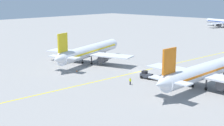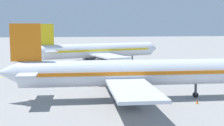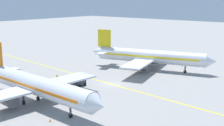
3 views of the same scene
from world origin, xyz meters
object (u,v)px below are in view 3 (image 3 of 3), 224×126
at_px(airplane_adjacent_stand, 35,85).
at_px(baggage_cart_trailing, 70,86).
at_px(ground_crew_worker, 57,78).
at_px(baggage_tug_dark, 80,82).
at_px(traffic_cone_mid_apron, 50,120).
at_px(airplane_at_gate, 149,57).
at_px(traffic_cone_near_nose, 108,67).
at_px(traffic_cone_by_wingtip, 182,65).

bearing_deg(airplane_adjacent_stand, baggage_cart_trailing, -168.23).
distance_m(baggage_cart_trailing, ground_crew_worker, 7.87).
xyz_separation_m(airplane_adjacent_stand, baggage_cart_trailing, (-10.77, -2.24, -2.95)).
bearing_deg(airplane_adjacent_stand, baggage_tug_dark, -169.23).
bearing_deg(ground_crew_worker, traffic_cone_mid_apron, 47.55).
height_order(baggage_tug_dark, baggage_cart_trailing, baggage_tug_dark).
relative_size(airplane_at_gate, baggage_tug_dark, 11.01).
distance_m(baggage_tug_dark, traffic_cone_near_nose, 19.50).
bearing_deg(traffic_cone_near_nose, airplane_adjacent_stand, 17.08).
height_order(ground_crew_worker, traffic_cone_near_nose, ground_crew_worker).
height_order(airplane_at_gate, ground_crew_worker, airplane_at_gate).
relative_size(airplane_at_gate, traffic_cone_mid_apron, 63.41).
bearing_deg(baggage_cart_trailing, ground_crew_worker, -108.78).
bearing_deg(airplane_at_gate, airplane_adjacent_stand, -0.06).
distance_m(baggage_cart_trailing, traffic_cone_near_nose, 22.71).
bearing_deg(traffic_cone_by_wingtip, traffic_cone_near_nose, -44.19).
bearing_deg(traffic_cone_mid_apron, traffic_cone_by_wingtip, -175.89).
distance_m(ground_crew_worker, traffic_cone_near_nose, 18.86).
xyz_separation_m(ground_crew_worker, traffic_cone_mid_apron, (16.95, 18.53, -0.63)).
xyz_separation_m(ground_crew_worker, traffic_cone_near_nose, (-18.85, -0.19, -0.63)).
xyz_separation_m(traffic_cone_near_nose, traffic_cone_mid_apron, (35.80, 18.72, 0.00)).
relative_size(airplane_at_gate, traffic_cone_by_wingtip, 63.41).
height_order(airplane_adjacent_stand, traffic_cone_mid_apron, airplane_adjacent_stand).
relative_size(traffic_cone_near_nose, traffic_cone_mid_apron, 1.00).
relative_size(ground_crew_worker, traffic_cone_by_wingtip, 3.05).
bearing_deg(traffic_cone_near_nose, airplane_at_gate, 119.63).
distance_m(airplane_adjacent_stand, baggage_cart_trailing, 11.39).
distance_m(airplane_at_gate, baggage_tug_dark, 24.07).
bearing_deg(ground_crew_worker, baggage_tug_dark, 95.99).
relative_size(airplane_adjacent_stand, traffic_cone_near_nose, 64.52).
relative_size(airplane_at_gate, ground_crew_worker, 20.76).
relative_size(airplane_adjacent_stand, baggage_cart_trailing, 12.86).
bearing_deg(ground_crew_worker, traffic_cone_near_nose, -179.42).
distance_m(airplane_at_gate, traffic_cone_near_nose, 11.91).
height_order(airplane_adjacent_stand, traffic_cone_near_nose, airplane_adjacent_stand).
xyz_separation_m(airplane_at_gate, airplane_adjacent_stand, (37.79, -0.04, 0.00)).
xyz_separation_m(airplane_adjacent_stand, traffic_cone_by_wingtip, (-47.61, 5.15, -3.43)).
bearing_deg(airplane_adjacent_stand, traffic_cone_mid_apron, 67.55).
relative_size(ground_crew_worker, traffic_cone_near_nose, 3.05).
distance_m(baggage_tug_dark, ground_crew_worker, 7.06).
height_order(airplane_adjacent_stand, baggage_cart_trailing, airplane_adjacent_stand).
xyz_separation_m(baggage_cart_trailing, ground_crew_worker, (-2.53, -7.45, 0.15)).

